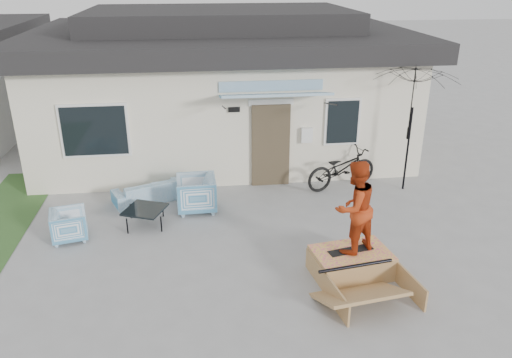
{
  "coord_description": "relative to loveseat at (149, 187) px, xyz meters",
  "views": [
    {
      "loc": [
        -0.83,
        -7.29,
        5.17
      ],
      "look_at": [
        0.3,
        1.8,
        1.3
      ],
      "focal_mm": 35.39,
      "sensor_mm": 36.0,
      "label": 1
    }
  ],
  "objects": [
    {
      "name": "ground",
      "position": [
        2.0,
        -3.88,
        -0.33
      ],
      "size": [
        90.0,
        90.0,
        0.0
      ],
      "primitive_type": "plane",
      "color": "gray",
      "rests_on": "ground"
    },
    {
      "name": "house",
      "position": [
        2.0,
        4.11,
        1.61
      ],
      "size": [
        10.8,
        8.49,
        4.1
      ],
      "color": "beige",
      "rests_on": "ground"
    },
    {
      "name": "loveseat",
      "position": [
        0.0,
        0.0,
        0.0
      ],
      "size": [
        1.76,
        1.11,
        0.66
      ],
      "primitive_type": "imported",
      "rotation": [
        0.0,
        0.0,
        3.53
      ],
      "color": "teal",
      "rests_on": "ground"
    },
    {
      "name": "armchair_left",
      "position": [
        -1.49,
        -1.69,
        0.02
      ],
      "size": [
        0.77,
        0.81,
        0.7
      ],
      "primitive_type": "imported",
      "rotation": [
        0.0,
        0.0,
        1.79
      ],
      "color": "teal",
      "rests_on": "ground"
    },
    {
      "name": "armchair_right",
      "position": [
        1.1,
        -0.65,
        0.11
      ],
      "size": [
        0.84,
        0.89,
        0.89
      ],
      "primitive_type": "imported",
      "rotation": [
        0.0,
        0.0,
        -1.54
      ],
      "color": "teal",
      "rests_on": "ground"
    },
    {
      "name": "coffee_table",
      "position": [
        -0.0,
        -1.26,
        -0.14
      ],
      "size": [
        1.02,
        1.02,
        0.39
      ],
      "primitive_type": "cube",
      "rotation": [
        0.0,
        0.0,
        -0.39
      ],
      "color": "black",
      "rests_on": "ground"
    },
    {
      "name": "bicycle",
      "position": [
        4.74,
        0.19,
        0.29
      ],
      "size": [
        2.06,
        1.26,
        1.25
      ],
      "primitive_type": "imported",
      "rotation": [
        0.0,
        0.0,
        1.89
      ],
      "color": "black",
      "rests_on": "ground"
    },
    {
      "name": "patio_umbrella",
      "position": [
        6.27,
        -0.1,
        1.42
      ],
      "size": [
        2.42,
        2.32,
        2.2
      ],
      "color": "black",
      "rests_on": "ground"
    },
    {
      "name": "skate_ramp",
      "position": [
        3.84,
        -3.64,
        -0.11
      ],
      "size": [
        1.61,
        1.99,
        0.45
      ],
      "primitive_type": null,
      "rotation": [
        0.0,
        0.0,
        0.15
      ],
      "color": "#A07747",
      "rests_on": "ground"
    },
    {
      "name": "skateboard",
      "position": [
        3.83,
        -3.6,
        0.15
      ],
      "size": [
        0.86,
        0.39,
        0.05
      ],
      "primitive_type": "cube",
      "rotation": [
        0.0,
        0.0,
        0.22
      ],
      "color": "black",
      "rests_on": "skate_ramp"
    },
    {
      "name": "skater",
      "position": [
        3.83,
        -3.6,
        1.02
      ],
      "size": [
        1.03,
        0.95,
        1.7
      ],
      "primitive_type": "imported",
      "rotation": [
        0.0,
        0.0,
        3.61
      ],
      "color": "#AA3311",
      "rests_on": "skateboard"
    }
  ]
}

